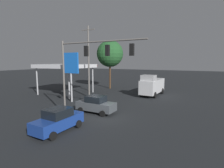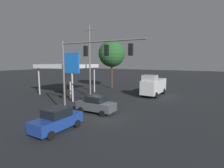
{
  "view_description": "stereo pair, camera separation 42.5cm",
  "coord_description": "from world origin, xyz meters",
  "px_view_note": "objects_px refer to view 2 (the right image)",
  "views": [
    {
      "loc": [
        -9.09,
        15.19,
        5.77
      ],
      "look_at": [
        0.0,
        -2.0,
        3.21
      ],
      "focal_mm": 28.0,
      "sensor_mm": 36.0,
      "label": 1
    },
    {
      "loc": [
        -9.46,
        14.98,
        5.77
      ],
      "look_at": [
        0.0,
        -2.0,
        3.21
      ],
      "focal_mm": 28.0,
      "sensor_mm": 36.0,
      "label": 2
    }
  ],
  "objects_px": {
    "utility_pole": "(90,61)",
    "price_sign": "(72,66)",
    "delivery_truck": "(153,85)",
    "sedan_far": "(96,104)",
    "street_tree": "(112,54)",
    "fire_hydrant": "(51,116)",
    "sedan_waiting": "(57,120)",
    "traffic_signal_assembly": "(89,60)"
  },
  "relations": [
    {
      "from": "utility_pole",
      "to": "price_sign",
      "type": "height_order",
      "value": "utility_pole"
    },
    {
      "from": "delivery_truck",
      "to": "sedan_far",
      "type": "relative_size",
      "value": 1.57
    },
    {
      "from": "street_tree",
      "to": "fire_hydrant",
      "type": "relative_size",
      "value": 11.41
    },
    {
      "from": "street_tree",
      "to": "price_sign",
      "type": "bearing_deg",
      "value": 94.45
    },
    {
      "from": "utility_pole",
      "to": "street_tree",
      "type": "distance_m",
      "value": 9.91
    },
    {
      "from": "sedan_far",
      "to": "sedan_waiting",
      "type": "distance_m",
      "value": 5.88
    },
    {
      "from": "street_tree",
      "to": "fire_hydrant",
      "type": "height_order",
      "value": "street_tree"
    },
    {
      "from": "price_sign",
      "to": "traffic_signal_assembly",
      "type": "bearing_deg",
      "value": 143.0
    },
    {
      "from": "delivery_truck",
      "to": "traffic_signal_assembly",
      "type": "bearing_deg",
      "value": -5.34
    },
    {
      "from": "price_sign",
      "to": "street_tree",
      "type": "bearing_deg",
      "value": -85.55
    },
    {
      "from": "price_sign",
      "to": "sedan_far",
      "type": "height_order",
      "value": "price_sign"
    },
    {
      "from": "delivery_truck",
      "to": "sedan_waiting",
      "type": "bearing_deg",
      "value": -5.4
    },
    {
      "from": "fire_hydrant",
      "to": "utility_pole",
      "type": "bearing_deg",
      "value": -73.21
    },
    {
      "from": "delivery_truck",
      "to": "sedan_waiting",
      "type": "relative_size",
      "value": 1.55
    },
    {
      "from": "traffic_signal_assembly",
      "to": "sedan_far",
      "type": "xyz_separation_m",
      "value": [
        0.69,
        -2.16,
        -4.94
      ]
    },
    {
      "from": "sedan_far",
      "to": "fire_hydrant",
      "type": "height_order",
      "value": "sedan_far"
    },
    {
      "from": "delivery_truck",
      "to": "sedan_far",
      "type": "bearing_deg",
      "value": -9.62
    },
    {
      "from": "utility_pole",
      "to": "street_tree",
      "type": "bearing_deg",
      "value": -81.32
    },
    {
      "from": "traffic_signal_assembly",
      "to": "delivery_truck",
      "type": "xyz_separation_m",
      "value": [
        -2.17,
        -15.1,
        -4.2
      ]
    },
    {
      "from": "sedan_far",
      "to": "sedan_waiting",
      "type": "relative_size",
      "value": 0.99
    },
    {
      "from": "fire_hydrant",
      "to": "traffic_signal_assembly",
      "type": "bearing_deg",
      "value": -142.28
    },
    {
      "from": "price_sign",
      "to": "delivery_truck",
      "type": "relative_size",
      "value": 1.0
    },
    {
      "from": "delivery_truck",
      "to": "sedan_far",
      "type": "xyz_separation_m",
      "value": [
        2.86,
        12.95,
        -0.74
      ]
    },
    {
      "from": "sedan_waiting",
      "to": "fire_hydrant",
      "type": "height_order",
      "value": "sedan_waiting"
    },
    {
      "from": "traffic_signal_assembly",
      "to": "utility_pole",
      "type": "bearing_deg",
      "value": -54.34
    },
    {
      "from": "delivery_truck",
      "to": "sedan_far",
      "type": "distance_m",
      "value": 13.28
    },
    {
      "from": "price_sign",
      "to": "sedan_waiting",
      "type": "relative_size",
      "value": 1.55
    },
    {
      "from": "sedan_far",
      "to": "sedan_waiting",
      "type": "xyz_separation_m",
      "value": [
        -0.14,
        5.88,
        0.0
      ]
    },
    {
      "from": "utility_pole",
      "to": "street_tree",
      "type": "xyz_separation_m",
      "value": [
        1.48,
        -9.7,
        1.43
      ]
    },
    {
      "from": "street_tree",
      "to": "fire_hydrant",
      "type": "xyz_separation_m",
      "value": [
        -4.78,
        20.63,
        -6.84
      ]
    },
    {
      "from": "fire_hydrant",
      "to": "price_sign",
      "type": "bearing_deg",
      "value": -62.82
    },
    {
      "from": "street_tree",
      "to": "utility_pole",
      "type": "bearing_deg",
      "value": 98.68
    },
    {
      "from": "price_sign",
      "to": "sedan_far",
      "type": "relative_size",
      "value": 1.57
    },
    {
      "from": "sedan_waiting",
      "to": "street_tree",
      "type": "xyz_separation_m",
      "value": [
        7.15,
        -22.09,
        6.32
      ]
    },
    {
      "from": "delivery_truck",
      "to": "street_tree",
      "type": "relative_size",
      "value": 0.69
    },
    {
      "from": "price_sign",
      "to": "fire_hydrant",
      "type": "bearing_deg",
      "value": 117.18
    },
    {
      "from": "delivery_truck",
      "to": "street_tree",
      "type": "distance_m",
      "value": 11.8
    },
    {
      "from": "sedan_far",
      "to": "delivery_truck",
      "type": "bearing_deg",
      "value": -102.07
    },
    {
      "from": "traffic_signal_assembly",
      "to": "utility_pole",
      "type": "height_order",
      "value": "utility_pole"
    },
    {
      "from": "delivery_truck",
      "to": "price_sign",
      "type": "bearing_deg",
      "value": -38.4
    },
    {
      "from": "utility_pole",
      "to": "sedan_waiting",
      "type": "height_order",
      "value": "utility_pole"
    },
    {
      "from": "price_sign",
      "to": "fire_hydrant",
      "type": "xyz_separation_m",
      "value": [
        -3.74,
        7.28,
        -4.7
      ]
    }
  ]
}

